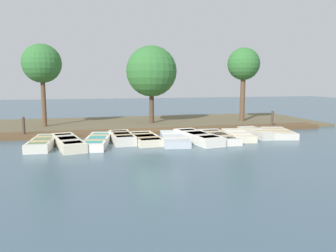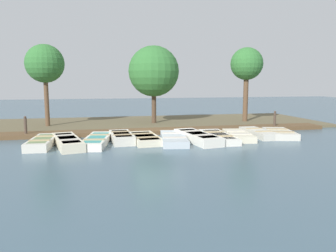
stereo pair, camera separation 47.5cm
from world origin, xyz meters
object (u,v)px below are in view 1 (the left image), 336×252
(rowboat_8, at_px, (238,135))
(rowboat_9, at_px, (257,133))
(rowboat_10, at_px, (278,133))
(mooring_post_far, at_px, (272,120))
(rowboat_5, at_px, (174,138))
(park_tree_far_left, at_px, (42,64))
(rowboat_1, at_px, (68,142))
(rowboat_2, at_px, (97,141))
(rowboat_6, at_px, (198,137))
(rowboat_0, at_px, (43,143))
(rowboat_3, at_px, (122,137))
(park_tree_center, at_px, (244,65))
(mooring_post_near, at_px, (24,127))
(rowboat_4, at_px, (145,138))
(park_tree_left, at_px, (151,71))
(rowboat_7, at_px, (218,137))

(rowboat_8, relative_size, rowboat_9, 1.02)
(rowboat_10, xyz_separation_m, mooring_post_far, (-2.49, 1.13, 0.40))
(rowboat_5, bearing_deg, park_tree_far_left, -123.90)
(rowboat_1, bearing_deg, rowboat_2, 85.70)
(rowboat_6, xyz_separation_m, rowboat_9, (-0.76, 3.67, -0.04))
(rowboat_0, bearing_deg, rowboat_3, 100.48)
(rowboat_10, bearing_deg, park_tree_center, -172.70)
(rowboat_2, height_order, rowboat_9, rowboat_9)
(rowboat_10, relative_size, park_tree_far_left, 0.56)
(rowboat_1, relative_size, park_tree_center, 0.69)
(rowboat_0, distance_m, mooring_post_near, 2.92)
(rowboat_5, bearing_deg, rowboat_0, -82.61)
(rowboat_6, bearing_deg, rowboat_10, 86.70)
(rowboat_4, relative_size, rowboat_9, 1.06)
(mooring_post_near, xyz_separation_m, park_tree_left, (-3.55, 7.41, 3.00))
(rowboat_6, relative_size, mooring_post_near, 3.19)
(rowboat_4, relative_size, park_tree_center, 0.59)
(rowboat_9, relative_size, mooring_post_far, 2.54)
(rowboat_5, height_order, rowboat_8, rowboat_8)
(park_tree_center, bearing_deg, mooring_post_near, -77.39)
(rowboat_1, relative_size, rowboat_9, 1.26)
(rowboat_0, xyz_separation_m, rowboat_7, (0.13, 8.39, -0.03))
(rowboat_6, relative_size, rowboat_8, 1.23)
(rowboat_3, bearing_deg, rowboat_4, 76.16)
(mooring_post_far, relative_size, park_tree_far_left, 0.22)
(mooring_post_near, distance_m, park_tree_left, 8.75)
(rowboat_3, xyz_separation_m, rowboat_8, (0.40, 5.95, -0.05))
(rowboat_9, height_order, park_tree_center, park_tree_center)
(rowboat_6, bearing_deg, rowboat_1, -99.83)
(rowboat_3, xyz_separation_m, park_tree_center, (-5.31, 9.01, 3.83))
(rowboat_3, distance_m, rowboat_6, 3.70)
(rowboat_7, relative_size, park_tree_far_left, 0.69)
(mooring_post_near, relative_size, park_tree_far_left, 0.22)
(park_tree_far_left, bearing_deg, rowboat_5, 47.22)
(mooring_post_far, bearing_deg, rowboat_7, -59.67)
(rowboat_0, relative_size, rowboat_6, 0.84)
(rowboat_9, xyz_separation_m, mooring_post_far, (-2.19, 2.21, 0.39))
(rowboat_3, relative_size, rowboat_7, 0.74)
(rowboat_8, xyz_separation_m, park_tree_center, (-5.71, 3.06, 3.88))
(rowboat_10, bearing_deg, rowboat_6, -70.79)
(rowboat_7, bearing_deg, mooring_post_far, 123.25)
(rowboat_0, height_order, rowboat_3, rowboat_3)
(rowboat_5, bearing_deg, park_tree_center, 140.88)
(rowboat_1, relative_size, rowboat_3, 1.36)
(rowboat_2, bearing_deg, rowboat_7, 98.62)
(park_tree_far_left, bearing_deg, mooring_post_far, 76.10)
(rowboat_1, distance_m, park_tree_far_left, 7.47)
(rowboat_3, distance_m, rowboat_5, 2.54)
(rowboat_9, bearing_deg, mooring_post_near, -100.19)
(rowboat_5, bearing_deg, rowboat_8, 101.61)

